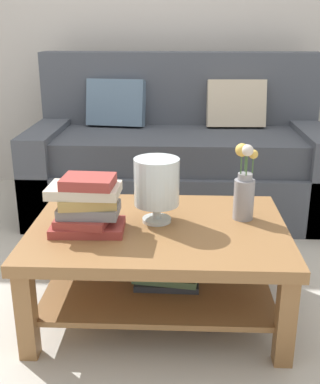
% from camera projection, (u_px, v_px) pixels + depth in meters
% --- Properties ---
extents(ground_plane, '(10.00, 10.00, 0.00)m').
position_uv_depth(ground_plane, '(155.00, 276.00, 2.49)').
color(ground_plane, '#B7B2A8').
extents(back_wall, '(6.40, 0.12, 2.70)m').
position_uv_depth(back_wall, '(166.00, 9.00, 3.60)').
color(back_wall, '#BCB7B2').
rests_on(back_wall, ground).
extents(couch, '(1.97, 0.90, 1.06)m').
position_uv_depth(couch, '(178.00, 158.00, 3.31)').
color(couch, '#474C56').
rests_on(couch, ground).
extents(coffee_table, '(1.10, 0.78, 0.42)m').
position_uv_depth(coffee_table, '(159.00, 250.00, 2.09)').
color(coffee_table, olive).
rests_on(coffee_table, ground).
extents(book_stack_main, '(0.31, 0.24, 0.24)m').
position_uv_depth(book_stack_main, '(87.00, 205.00, 1.96)').
color(book_stack_main, '#993833').
rests_on(book_stack_main, coffee_table).
extents(glass_hurricane_vase, '(0.20, 0.20, 0.28)m').
position_uv_depth(glass_hurricane_vase, '(157.00, 183.00, 2.04)').
color(glass_hurricane_vase, silver).
rests_on(glass_hurricane_vase, coffee_table).
extents(flower_pitcher, '(0.10, 0.10, 0.34)m').
position_uv_depth(flower_pitcher, '(244.00, 188.00, 2.07)').
color(flower_pitcher, gray).
rests_on(flower_pitcher, coffee_table).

